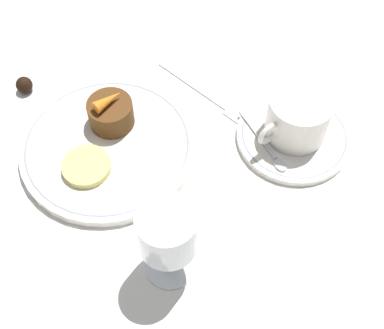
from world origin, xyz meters
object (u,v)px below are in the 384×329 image
dinner_plate (108,147)px  coffee_cup (298,116)px  wine_glass (167,235)px  fork (217,101)px  dessert_cake (111,113)px

dinner_plate → coffee_cup: bearing=149.2°
dinner_plate → wine_glass: 0.21m
dinner_plate → fork: 0.17m
coffee_cup → wine_glass: bearing=13.2°
wine_glass → coffee_cup: bearing=-166.8°
fork → dinner_plate: bearing=-6.4°
dessert_cake → fork: bearing=161.9°
dinner_plate → coffee_cup: 0.26m
dinner_plate → fork: dinner_plate is taller
dessert_cake → coffee_cup: bearing=140.6°
fork → coffee_cup: bearing=113.3°
dinner_plate → fork: bearing=173.6°
fork → dessert_cake: (0.15, -0.05, 0.03)m
fork → dessert_cake: 0.16m
dinner_plate → dessert_cake: dessert_cake is taller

